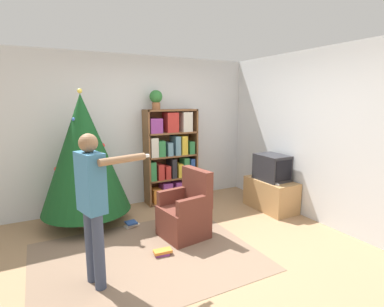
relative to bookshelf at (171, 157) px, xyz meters
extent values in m
plane|color=#9E7A56|center=(-0.50, -1.86, -0.83)|extent=(14.00, 14.00, 0.00)
cube|color=silver|center=(-0.50, 0.24, 0.47)|extent=(8.00, 0.10, 2.60)
cube|color=silver|center=(1.65, -1.86, 0.47)|extent=(0.10, 8.00, 2.60)
cube|color=#7F6651|center=(-1.07, -1.69, -0.83)|extent=(2.54, 2.00, 0.01)
cube|color=brown|center=(-0.45, 0.01, 0.01)|extent=(0.03, 0.33, 1.68)
cube|color=brown|center=(0.47, 0.01, 0.01)|extent=(0.03, 0.33, 1.68)
cube|color=brown|center=(0.01, 0.01, 0.84)|extent=(0.95, 0.33, 0.03)
cube|color=brown|center=(0.01, 0.17, 0.01)|extent=(0.95, 0.01, 1.68)
cube|color=brown|center=(0.01, 0.01, -0.80)|extent=(0.92, 0.33, 0.03)
cube|color=orange|center=(-0.31, -0.03, -0.67)|extent=(0.15, 0.24, 0.24)
cube|color=#843889|center=(-0.11, -0.02, -0.62)|extent=(0.18, 0.26, 0.33)
cube|color=#843889|center=(0.12, -0.04, -0.62)|extent=(0.15, 0.23, 0.32)
cube|color=#232328|center=(0.34, -0.01, -0.66)|extent=(0.17, 0.29, 0.24)
cube|color=brown|center=(0.01, 0.01, -0.39)|extent=(0.92, 0.33, 0.03)
cube|color=#2D7A42|center=(-0.38, 0.00, -0.21)|extent=(0.10, 0.31, 0.33)
cube|color=#B22D28|center=(-0.24, 0.00, -0.24)|extent=(0.11, 0.31, 0.27)
cube|color=#B22D28|center=(-0.10, -0.03, -0.26)|extent=(0.09, 0.24, 0.23)
cube|color=#232328|center=(0.01, 0.00, -0.20)|extent=(0.09, 0.30, 0.35)
cube|color=gold|center=(0.14, 0.00, -0.25)|extent=(0.09, 0.30, 0.25)
cube|color=#2D7A42|center=(0.26, -0.04, -0.20)|extent=(0.10, 0.23, 0.35)
cube|color=#284C93|center=(0.38, -0.02, -0.21)|extent=(0.08, 0.26, 0.32)
cube|color=brown|center=(0.01, 0.01, 0.02)|extent=(0.92, 0.33, 0.03)
cube|color=beige|center=(-0.35, -0.01, 0.21)|extent=(0.13, 0.27, 0.33)
cube|color=#2D7A42|center=(-0.22, -0.03, 0.18)|extent=(0.12, 0.24, 0.28)
cube|color=#5B899E|center=(-0.06, -0.03, 0.16)|extent=(0.10, 0.25, 0.24)
cube|color=#5B899E|center=(0.09, -0.02, 0.21)|extent=(0.10, 0.27, 0.34)
cube|color=gold|center=(0.22, -0.01, 0.21)|extent=(0.11, 0.28, 0.34)
cube|color=#2D7A42|center=(0.37, -0.04, 0.15)|extent=(0.10, 0.23, 0.23)
cube|color=brown|center=(0.01, 0.01, 0.44)|extent=(0.92, 0.33, 0.03)
cube|color=#843889|center=(-0.31, -0.01, 0.58)|extent=(0.22, 0.29, 0.25)
cube|color=#B22D28|center=(0.00, -0.02, 0.63)|extent=(0.21, 0.26, 0.35)
cube|color=beige|center=(0.28, -0.01, 0.63)|extent=(0.18, 0.28, 0.35)
cube|color=tan|center=(1.34, -1.16, -0.57)|extent=(0.48, 0.89, 0.52)
cube|color=#28282D|center=(1.34, -1.16, -0.10)|extent=(0.41, 0.54, 0.43)
cube|color=black|center=(1.34, -1.43, -0.10)|extent=(0.33, 0.01, 0.33)
cube|color=white|center=(1.20, -1.43, -0.30)|extent=(0.04, 0.12, 0.02)
cylinder|color=#4C3323|center=(-1.53, -0.35, -0.78)|extent=(0.36, 0.36, 0.10)
cylinder|color=brown|center=(-1.53, -0.35, -0.67)|extent=(0.08, 0.08, 0.12)
cone|color=#14471E|center=(-1.53, -0.35, 0.25)|extent=(1.28, 1.28, 1.72)
sphere|color=#335BB2|center=(-1.64, -0.41, 0.75)|extent=(0.06, 0.06, 0.06)
sphere|color=#335BB2|center=(-1.38, -0.03, 0.13)|extent=(0.06, 0.06, 0.06)
sphere|color=red|center=(-1.90, -0.31, 0.05)|extent=(0.07, 0.07, 0.07)
sphere|color=gold|center=(-1.34, -0.62, 0.18)|extent=(0.05, 0.05, 0.05)
sphere|color=silver|center=(-1.70, 0.07, -0.16)|extent=(0.05, 0.05, 0.05)
sphere|color=red|center=(-1.26, -0.38, 0.35)|extent=(0.07, 0.07, 0.07)
sphere|color=gold|center=(-1.33, -0.57, 0.26)|extent=(0.06, 0.06, 0.06)
sphere|color=gold|center=(-1.58, -0.27, 0.83)|extent=(0.04, 0.04, 0.04)
sphere|color=#B74C93|center=(-1.70, -0.15, 0.37)|extent=(0.06, 0.06, 0.06)
sphere|color=#E5CC4C|center=(-1.53, -0.35, 1.14)|extent=(0.07, 0.07, 0.07)
cube|color=brown|center=(-0.44, -1.41, -0.62)|extent=(0.63, 0.63, 0.42)
cube|color=brown|center=(-0.21, -1.38, -0.16)|extent=(0.20, 0.57, 0.50)
cube|color=brown|center=(-0.48, -1.18, -0.31)|extent=(0.51, 0.15, 0.20)
cube|color=brown|center=(-0.41, -1.65, -0.31)|extent=(0.51, 0.15, 0.20)
cylinder|color=#38425B|center=(-1.72, -1.89, -0.44)|extent=(0.11, 0.11, 0.78)
cylinder|color=#38425B|center=(-1.67, -2.06, -0.44)|extent=(0.11, 0.11, 0.78)
cube|color=teal|center=(-1.70, -1.98, 0.24)|extent=(0.26, 0.36, 0.58)
cylinder|color=#8C6647|center=(-1.75, -1.78, 0.21)|extent=(0.07, 0.07, 0.47)
cylinder|color=#8C6647|center=(-1.41, -2.11, 0.46)|extent=(0.48, 0.19, 0.07)
cube|color=white|center=(-1.18, -2.04, 0.46)|extent=(0.12, 0.06, 0.03)
sphere|color=#8C6647|center=(-1.70, -1.98, 0.62)|extent=(0.18, 0.18, 0.18)
cylinder|color=#935B38|center=(-0.25, 0.01, 0.91)|extent=(0.14, 0.14, 0.12)
sphere|color=#2D7033|center=(-0.25, 0.01, 1.07)|extent=(0.22, 0.22, 0.22)
cube|color=beige|center=(-0.97, -0.77, -0.82)|extent=(0.24, 0.16, 0.03)
cube|color=beige|center=(-0.97, -0.76, -0.79)|extent=(0.18, 0.16, 0.03)
cube|color=#284C93|center=(-0.99, -0.77, -0.77)|extent=(0.17, 0.17, 0.02)
cube|color=#843889|center=(-0.89, -1.74, -0.82)|extent=(0.19, 0.15, 0.03)
cube|color=orange|center=(-0.88, -1.75, -0.78)|extent=(0.23, 0.13, 0.03)
camera|label=1|loc=(-2.13, -4.87, 1.02)|focal=28.00mm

